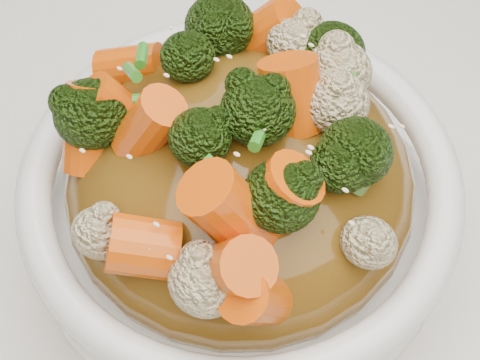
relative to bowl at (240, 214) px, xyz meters
The scene contains 8 objects.
tablecloth 0.08m from the bowl, 25.09° to the left, with size 1.20×0.80×0.04m, color white.
bowl is the anchor object (origin of this frame).
sauce_base 0.03m from the bowl, 45.00° to the left, with size 0.18×0.18×0.10m, color #5F3E10.
carrots 0.09m from the bowl, 45.00° to the left, with size 0.18×0.18×0.05m, color #E25307, non-canonical shape.
broccoli 0.09m from the bowl, 45.00° to the left, with size 0.18×0.18×0.04m, color black, non-canonical shape.
cauliflower 0.09m from the bowl, 45.00° to the left, with size 0.18×0.18×0.04m, color beige, non-canonical shape.
scallions 0.09m from the bowl, 90.00° to the left, with size 0.13×0.13×0.02m, color #27771B, non-canonical shape.
sesame_seeds 0.09m from the bowl, 135.00° to the left, with size 0.16×0.16×0.01m, color beige, non-canonical shape.
Camera 1 is at (0.08, -0.18, 1.13)m, focal length 55.00 mm.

